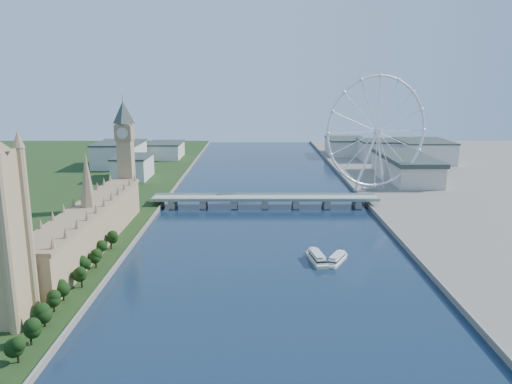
{
  "coord_description": "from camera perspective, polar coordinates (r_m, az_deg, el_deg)",
  "views": [
    {
      "loc": [
        -9.31,
        -174.19,
        120.58
      ],
      "look_at": [
        -8.85,
        210.0,
        34.77
      ],
      "focal_mm": 35.0,
      "sensor_mm": 36.0,
      "label": 1
    }
  ],
  "objects": [
    {
      "name": "city_skyline",
      "position": [
        743.13,
        3.69,
        4.55
      ],
      "size": [
        505.0,
        280.0,
        32.0
      ],
      "color": "beige",
      "rests_on": "ground"
    },
    {
      "name": "big_ben",
      "position": [
        470.62,
        -14.75,
        5.59
      ],
      "size": [
        20.02,
        20.02,
        110.0
      ],
      "color": "tan",
      "rests_on": "ground"
    },
    {
      "name": "parliament_range",
      "position": [
        378.13,
        -18.4,
        -3.74
      ],
      "size": [
        24.0,
        200.0,
        70.0
      ],
      "color": "tan",
      "rests_on": "ground"
    },
    {
      "name": "london_eye",
      "position": [
        547.41,
        13.69,
        6.67
      ],
      "size": [
        113.6,
        39.12,
        124.3
      ],
      "color": "silver",
      "rests_on": "ground"
    },
    {
      "name": "tour_boat_near",
      "position": [
        345.71,
        6.99,
        -7.92
      ],
      "size": [
        13.12,
        32.96,
        7.11
      ],
      "primitive_type": null,
      "rotation": [
        0.0,
        0.0,
        0.16
      ],
      "color": "beige",
      "rests_on": "ground"
    },
    {
      "name": "county_hall",
      "position": [
        643.08,
        16.59,
        1.25
      ],
      "size": [
        54.0,
        144.0,
        35.0
      ],
      "primitive_type": null,
      "color": "beige",
      "rests_on": "ground"
    },
    {
      "name": "tree_row",
      "position": [
        284.14,
        -21.92,
        -11.34
      ],
      "size": [
        7.49,
        199.49,
        20.91
      ],
      "color": "black",
      "rests_on": "ground"
    },
    {
      "name": "westminster_bridge",
      "position": [
        487.78,
        1.03,
        -0.92
      ],
      "size": [
        220.0,
        22.0,
        9.5
      ],
      "color": "gray",
      "rests_on": "ground"
    },
    {
      "name": "tour_boat_far",
      "position": [
        346.46,
        9.19,
        -7.95
      ],
      "size": [
        19.35,
        28.32,
        6.21
      ],
      "primitive_type": null,
      "rotation": [
        0.0,
        0.0,
        -0.48
      ],
      "color": "white",
      "rests_on": "ground"
    }
  ]
}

